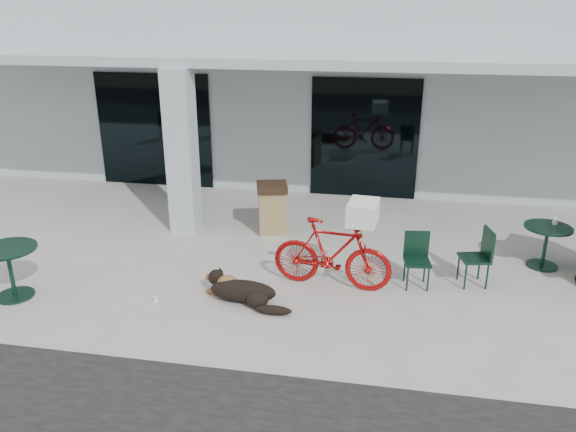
% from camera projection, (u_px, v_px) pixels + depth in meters
% --- Properties ---
extents(ground, '(80.00, 80.00, 0.00)m').
position_uv_depth(ground, '(228.00, 289.00, 8.79)').
color(ground, '#AEABA4').
rests_on(ground, ground).
extents(building, '(22.00, 7.00, 4.50)m').
position_uv_depth(building, '(308.00, 77.00, 15.82)').
color(building, '#ABBDC2').
rests_on(building, ground).
extents(storefront_glass_left, '(2.80, 0.06, 2.70)m').
position_uv_depth(storefront_glass_left, '(154.00, 130.00, 13.43)').
color(storefront_glass_left, black).
rests_on(storefront_glass_left, ground).
extents(storefront_glass_right, '(2.40, 0.06, 2.70)m').
position_uv_depth(storefront_glass_right, '(364.00, 139.00, 12.60)').
color(storefront_glass_right, black).
rests_on(storefront_glass_right, ground).
extents(column, '(0.50, 0.50, 3.12)m').
position_uv_depth(column, '(182.00, 152.00, 10.61)').
color(column, '#ABBDC2').
rests_on(column, ground).
extents(overhang, '(22.00, 2.80, 0.18)m').
position_uv_depth(overhang, '(273.00, 57.00, 10.97)').
color(overhang, '#ABBDC2').
rests_on(overhang, column).
extents(bicycle, '(1.92, 0.72, 1.12)m').
position_uv_depth(bicycle, '(332.00, 254.00, 8.70)').
color(bicycle, '#9C0D0C').
rests_on(bicycle, ground).
extents(laundry_basket, '(0.48, 0.61, 0.34)m').
position_uv_depth(laundry_basket, '(363.00, 212.00, 8.32)').
color(laundry_basket, white).
rests_on(laundry_basket, bicycle).
extents(dog, '(1.22, 0.80, 0.39)m').
position_uv_depth(dog, '(243.00, 290.00, 8.37)').
color(dog, black).
rests_on(dog, ground).
extents(cup_near_dog, '(0.08, 0.08, 0.09)m').
position_uv_depth(cup_near_dog, '(156.00, 299.00, 8.40)').
color(cup_near_dog, white).
rests_on(cup_near_dog, ground).
extents(cafe_table_near, '(1.07, 1.07, 0.81)m').
position_uv_depth(cafe_table_near, '(11.00, 273.00, 8.44)').
color(cafe_table_near, '#113022').
rests_on(cafe_table_near, ground).
extents(cafe_table_far, '(0.92, 0.92, 0.73)m').
position_uv_depth(cafe_table_far, '(545.00, 247.00, 9.44)').
color(cafe_table_far, '#113022').
rests_on(cafe_table_far, ground).
extents(cafe_chair_far_a, '(0.45, 0.48, 0.87)m').
position_uv_depth(cafe_chair_far_a, '(417.00, 261.00, 8.74)').
color(cafe_chair_far_a, '#113022').
rests_on(cafe_chair_far_a, ground).
extents(cafe_chair_far_b, '(0.54, 0.51, 0.93)m').
position_uv_depth(cafe_chair_far_b, '(474.00, 257.00, 8.79)').
color(cafe_chair_far_b, '#113022').
rests_on(cafe_chair_far_b, ground).
extents(cup_on_table, '(0.10, 0.10, 0.12)m').
position_uv_depth(cup_on_table, '(555.00, 221.00, 9.38)').
color(cup_on_table, white).
rests_on(cup_on_table, cafe_table_far).
extents(trash_receptacle, '(0.70, 0.70, 0.98)m').
position_uv_depth(trash_receptacle, '(272.00, 208.00, 10.86)').
color(trash_receptacle, olive).
rests_on(trash_receptacle, ground).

